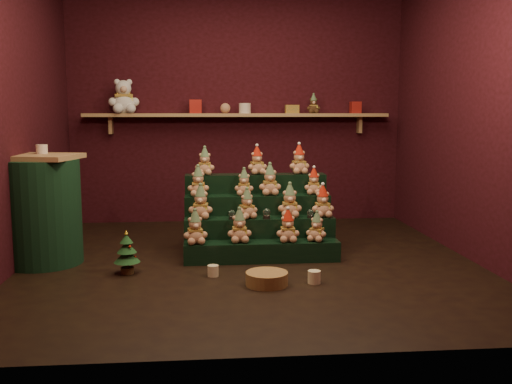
{
  "coord_description": "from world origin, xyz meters",
  "views": [
    {
      "loc": [
        -0.4,
        -4.96,
        1.34
      ],
      "look_at": [
        0.07,
        0.25,
        0.6
      ],
      "focal_mm": 40.0,
      "sensor_mm": 36.0,
      "label": 1
    }
  ],
  "objects": [
    {
      "name": "back_wall",
      "position": [
        0.0,
        2.05,
        1.4
      ],
      "size": [
        4.0,
        0.1,
        2.8
      ],
      "primitive_type": "cube",
      "color": "black",
      "rests_on": "ground"
    },
    {
      "name": "teddy_9",
      "position": [
        -0.02,
        0.47,
        0.67
      ],
      "size": [
        0.2,
        0.19,
        0.26
      ],
      "primitive_type": null,
      "rotation": [
        0.0,
        0.0,
        -0.13
      ],
      "color": "tan",
      "rests_on": "riser_tier_midback"
    },
    {
      "name": "ground",
      "position": [
        0.0,
        0.0,
        0.0
      ],
      "size": [
        4.0,
        4.0,
        0.0
      ],
      "primitive_type": "plane",
      "color": "black",
      "rests_on": "ground"
    },
    {
      "name": "riser_tier_front",
      "position": [
        0.1,
        0.02,
        0.09
      ],
      "size": [
        1.4,
        0.22,
        0.18
      ],
      "primitive_type": "cube",
      "color": "black",
      "rests_on": "ground"
    },
    {
      "name": "snow_globe_a",
      "position": [
        -0.16,
        0.18,
        0.4
      ],
      "size": [
        0.06,
        0.06,
        0.09
      ],
      "color": "black",
      "rests_on": "riser_tier_midfront"
    },
    {
      "name": "snow_globe_b",
      "position": [
        0.16,
        0.18,
        0.41
      ],
      "size": [
        0.07,
        0.07,
        0.1
      ],
      "color": "black",
      "rests_on": "riser_tier_midfront"
    },
    {
      "name": "teddy_6",
      "position": [
        0.39,
        0.25,
        0.52
      ],
      "size": [
        0.23,
        0.21,
        0.31
      ],
      "primitive_type": null,
      "rotation": [
        0.0,
        0.0,
        -0.03
      ],
      "color": "tan",
      "rests_on": "riser_tier_midfront"
    },
    {
      "name": "teddy_14",
      "position": [
        0.55,
        0.7,
        0.86
      ],
      "size": [
        0.23,
        0.21,
        0.29
      ],
      "primitive_type": null,
      "rotation": [
        0.0,
        0.0,
        0.15
      ],
      "color": "tan",
      "rests_on": "riser_tier_back"
    },
    {
      "name": "teddy_3",
      "position": [
        0.6,
        0.01,
        0.31
      ],
      "size": [
        0.25,
        0.24,
        0.27
      ],
      "primitive_type": null,
      "rotation": [
        0.0,
        0.0,
        -0.55
      ],
      "color": "tan",
      "rests_on": "riser_tier_front"
    },
    {
      "name": "teddy_0",
      "position": [
        -0.49,
        0.01,
        0.33
      ],
      "size": [
        0.24,
        0.23,
        0.3
      ],
      "primitive_type": null,
      "rotation": [
        0.0,
        0.0,
        0.17
      ],
      "color": "tan",
      "rests_on": "riser_tier_front"
    },
    {
      "name": "gift_tin_red_b",
      "position": [
        1.42,
        1.85,
        1.39
      ],
      "size": [
        0.12,
        0.12,
        0.14
      ],
      "primitive_type": "cube",
      "color": "#AC221A",
      "rests_on": "back_shelf"
    },
    {
      "name": "teddy_8",
      "position": [
        -0.46,
        0.46,
        0.68
      ],
      "size": [
        0.21,
        0.19,
        0.29
      ],
      "primitive_type": null,
      "rotation": [
        0.0,
        0.0,
        0.03
      ],
      "color": "tan",
      "rests_on": "riser_tier_midback"
    },
    {
      "name": "table_ornament",
      "position": [
        -1.84,
        0.23,
        1.01
      ],
      "size": [
        0.1,
        0.1,
        0.08
      ],
      "primitive_type": "cylinder",
      "color": "beige",
      "rests_on": "side_table"
    },
    {
      "name": "teddy_2",
      "position": [
        0.34,
        0.01,
        0.33
      ],
      "size": [
        0.21,
        0.19,
        0.29
      ],
      "primitive_type": null,
      "rotation": [
        0.0,
        0.0,
        -0.03
      ],
      "color": "tan",
      "rests_on": "riser_tier_front"
    },
    {
      "name": "teddy_11",
      "position": [
        0.66,
        0.47,
        0.67
      ],
      "size": [
        0.21,
        0.19,
        0.26
      ],
      "primitive_type": null,
      "rotation": [
        0.0,
        0.0,
        -0.16
      ],
      "color": "tan",
      "rests_on": "riser_tier_midback"
    },
    {
      "name": "white_bear",
      "position": [
        -1.33,
        1.84,
        1.57
      ],
      "size": [
        0.4,
        0.38,
        0.49
      ],
      "primitive_type": null,
      "rotation": [
        0.0,
        0.0,
        0.18
      ],
      "color": "white",
      "rests_on": "back_shelf"
    },
    {
      "name": "left_wall",
      "position": [
        -2.05,
        0.0,
        1.4
      ],
      "size": [
        0.1,
        4.0,
        2.8
      ],
      "primitive_type": "cube",
      "color": "black",
      "rests_on": "ground"
    },
    {
      "name": "back_shelf",
      "position": [
        0.0,
        1.87,
        1.29
      ],
      "size": [
        3.6,
        0.26,
        0.24
      ],
      "color": "tan",
      "rests_on": "ground"
    },
    {
      "name": "teddy_7",
      "position": [
        0.7,
        0.23,
        0.51
      ],
      "size": [
        0.22,
        0.2,
        0.3
      ],
      "primitive_type": null,
      "rotation": [
        0.0,
        0.0,
        0.06
      ],
      "color": "tan",
      "rests_on": "riser_tier_midfront"
    },
    {
      "name": "gift_tin_red_a",
      "position": [
        -0.5,
        1.85,
        1.4
      ],
      "size": [
        0.14,
        0.14,
        0.16
      ],
      "primitive_type": "cube",
      "color": "#AC221A",
      "rests_on": "back_shelf"
    },
    {
      "name": "front_wall",
      "position": [
        0.0,
        -2.05,
        1.4
      ],
      "size": [
        4.0,
        0.1,
        2.8
      ],
      "primitive_type": "cube",
      "color": "black",
      "rests_on": "ground"
    },
    {
      "name": "gift_tin_cream",
      "position": [
        0.08,
        1.85,
        1.38
      ],
      "size": [
        0.14,
        0.14,
        0.12
      ],
      "primitive_type": "cylinder",
      "color": "beige",
      "rests_on": "back_shelf"
    },
    {
      "name": "teddy_10",
      "position": [
        0.23,
        0.47,
        0.69
      ],
      "size": [
        0.21,
        0.19,
        0.3
      ],
      "primitive_type": null,
      "rotation": [
        0.0,
        0.0,
        0.0
      ],
      "color": "tan",
      "rests_on": "riser_tier_midback"
    },
    {
      "name": "teddy_12",
      "position": [
        -0.4,
        0.68,
        0.86
      ],
      "size": [
        0.21,
        0.19,
        0.27
      ],
      "primitive_type": null,
      "rotation": [
        0.0,
        0.0,
        -0.1
      ],
      "color": "tan",
      "rests_on": "riser_tier_back"
    },
    {
      "name": "riser_tier_midfront",
      "position": [
        0.1,
        0.24,
        0.18
      ],
      "size": [
        1.4,
        0.22,
        0.36
      ],
      "primitive_type": "cube",
      "color": "black",
      "rests_on": "ground"
    },
    {
      "name": "mug_left",
      "position": [
        -0.34,
        -0.41,
        0.05
      ],
      "size": [
        0.09,
        0.09,
        0.09
      ],
      "primitive_type": "cylinder",
      "color": "#F6EAB6",
      "rests_on": "ground"
    },
    {
      "name": "mug_right",
      "position": [
        0.45,
        -0.68,
        0.05
      ],
      "size": [
        0.1,
        0.1,
        0.1
      ],
      "primitive_type": "cylinder",
      "color": "#F6EAB6",
      "rests_on": "ground"
    },
    {
      "name": "right_wall",
      "position": [
        2.05,
        0.0,
        1.4
      ],
      "size": [
        0.1,
        4.0,
        2.8
      ],
      "primitive_type": "cube",
      "color": "black",
      "rests_on": "ground"
    },
    {
      "name": "teddy_5",
      "position": [
        -0.02,
        0.23,
        0.5
      ],
      "size": [
        0.25,
        0.24,
        0.27
      ],
      "primitive_type": null,
      "rotation": [
        0.0,
        0.0,
        0.41
      ],
      "color": "tan",
      "rests_on": "riser_tier_midfront"
    },
    {
      "name": "riser_tier_back",
      "position": [
        0.1,
        0.68,
        0.36
      ],
      "size": [
        1.4,
        0.22,
        0.72
      ],
      "primitive_type": "cube",
      "color": "black",
      "rests_on": "ground"
    },
    {
      "name": "riser_tier_midback",
      "position": [
        0.1,
        0.46,
        0.27
      ],
      "size": [
        1.4,
        0.22,
        0.54
      ],
      "primitive_type": "cube",
      "color": "black",
      "rests_on": "ground"
    },
    {
      "name": "teddy_13",
      "position": [
        0.12,
        0.69,
        0.86
      ],
      "size": [
        0.23,
        0.21,
        0.28
      ],
      "primitive_type": null,
      "rotation": [
        0.0,
        0.0,
        0.2
      ],
      "color": "tan",
      "rests_on": "riser_tier_back"
    },
    {
      "name": "snow_globe_c",
      "position": [
        0.57,
        0.18,
        0.4
      ],
      "size": [
        0.06,
        0.06,
        0.08
      ],
      "color": "black",
      "rests_on": "riser_tier_midfront"
    },
    {
      "name": "shelf_plush_ball",
      "position": [
        -0.15,
        1.85,
        1.38
      ],
      "size": [
        0.12,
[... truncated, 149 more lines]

